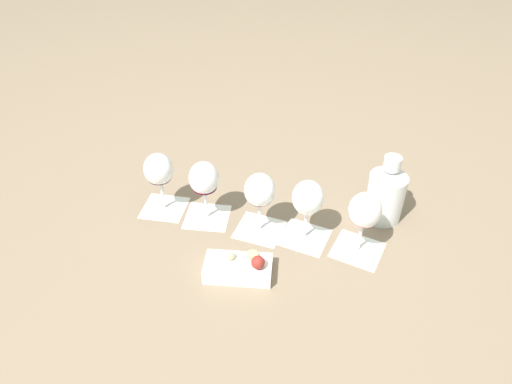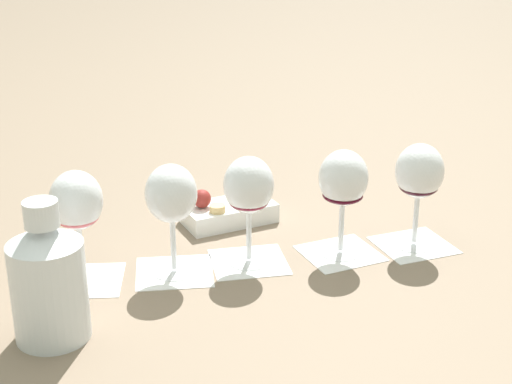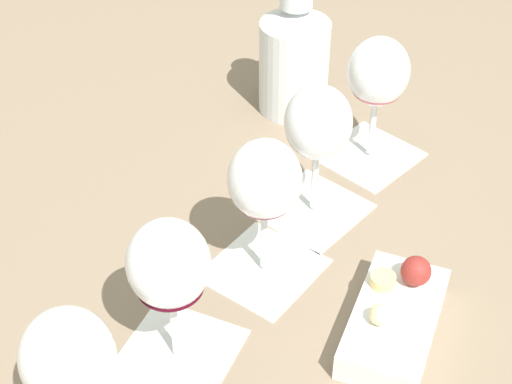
{
  "view_description": "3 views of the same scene",
  "coord_description": "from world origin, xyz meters",
  "px_view_note": "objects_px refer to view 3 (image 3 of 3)",
  "views": [
    {
      "loc": [
        0.01,
        0.91,
        0.82
      ],
      "look_at": [
        0.0,
        -0.0,
        0.12
      ],
      "focal_mm": 32.0,
      "sensor_mm": 36.0,
      "label": 1
    },
    {
      "loc": [
        -0.59,
        -0.95,
        0.56
      ],
      "look_at": [
        0.0,
        -0.0,
        0.12
      ],
      "focal_mm": 55.0,
      "sensor_mm": 36.0,
      "label": 2
    },
    {
      "loc": [
        0.6,
        0.17,
        0.64
      ],
      "look_at": [
        0.0,
        -0.0,
        0.12
      ],
      "focal_mm": 55.0,
      "sensor_mm": 36.0,
      "label": 3
    }
  ],
  "objects_px": {
    "wine_glass_1": "(318,129)",
    "ceramic_vase": "(294,57)",
    "wine_glass_0": "(378,78)",
    "wine_glass_3": "(169,270)",
    "wine_glass_4": "(69,364)",
    "snack_dish": "(395,318)",
    "wine_glass_2": "(265,186)"
  },
  "relations": [
    {
      "from": "wine_glass_1",
      "to": "ceramic_vase",
      "type": "bearing_deg",
      "value": -159.94
    },
    {
      "from": "wine_glass_2",
      "to": "snack_dish",
      "type": "bearing_deg",
      "value": 71.98
    },
    {
      "from": "wine_glass_0",
      "to": "wine_glass_4",
      "type": "bearing_deg",
      "value": -18.64
    },
    {
      "from": "wine_glass_4",
      "to": "wine_glass_2",
      "type": "bearing_deg",
      "value": 160.77
    },
    {
      "from": "wine_glass_2",
      "to": "wine_glass_4",
      "type": "distance_m",
      "value": 0.28
    },
    {
      "from": "wine_glass_4",
      "to": "ceramic_vase",
      "type": "distance_m",
      "value": 0.6
    },
    {
      "from": "wine_glass_3",
      "to": "wine_glass_2",
      "type": "bearing_deg",
      "value": 159.88
    },
    {
      "from": "wine_glass_3",
      "to": "snack_dish",
      "type": "height_order",
      "value": "wine_glass_3"
    },
    {
      "from": "wine_glass_0",
      "to": "wine_glass_1",
      "type": "height_order",
      "value": "same"
    },
    {
      "from": "wine_glass_0",
      "to": "wine_glass_4",
      "type": "distance_m",
      "value": 0.54
    },
    {
      "from": "wine_glass_3",
      "to": "ceramic_vase",
      "type": "distance_m",
      "value": 0.48
    },
    {
      "from": "wine_glass_3",
      "to": "wine_glass_4",
      "type": "distance_m",
      "value": 0.13
    },
    {
      "from": "wine_glass_2",
      "to": "wine_glass_3",
      "type": "height_order",
      "value": "same"
    },
    {
      "from": "wine_glass_3",
      "to": "wine_glass_1",
      "type": "bearing_deg",
      "value": 162.11
    },
    {
      "from": "wine_glass_1",
      "to": "wine_glass_4",
      "type": "bearing_deg",
      "value": -17.98
    },
    {
      "from": "ceramic_vase",
      "to": "snack_dish",
      "type": "xyz_separation_m",
      "value": [
        0.39,
        0.2,
        -0.06
      ]
    },
    {
      "from": "wine_glass_0",
      "to": "wine_glass_4",
      "type": "height_order",
      "value": "same"
    },
    {
      "from": "wine_glass_1",
      "to": "ceramic_vase",
      "type": "relative_size",
      "value": 0.9
    },
    {
      "from": "ceramic_vase",
      "to": "snack_dish",
      "type": "distance_m",
      "value": 0.44
    },
    {
      "from": "wine_glass_2",
      "to": "ceramic_vase",
      "type": "bearing_deg",
      "value": -171.79
    },
    {
      "from": "wine_glass_3",
      "to": "ceramic_vase",
      "type": "bearing_deg",
      "value": 179.52
    },
    {
      "from": "wine_glass_3",
      "to": "snack_dish",
      "type": "distance_m",
      "value": 0.25
    },
    {
      "from": "wine_glass_2",
      "to": "ceramic_vase",
      "type": "xyz_separation_m",
      "value": [
        -0.33,
        -0.05,
        -0.04
      ]
    },
    {
      "from": "wine_glass_2",
      "to": "ceramic_vase",
      "type": "relative_size",
      "value": 0.9
    },
    {
      "from": "wine_glass_1",
      "to": "snack_dish",
      "type": "relative_size",
      "value": 1.05
    },
    {
      "from": "wine_glass_0",
      "to": "ceramic_vase",
      "type": "xyz_separation_m",
      "value": [
        -0.09,
        -0.13,
        -0.04
      ]
    },
    {
      "from": "wine_glass_1",
      "to": "snack_dish",
      "type": "bearing_deg",
      "value": 36.54
    },
    {
      "from": "wine_glass_1",
      "to": "wine_glass_3",
      "type": "distance_m",
      "value": 0.27
    },
    {
      "from": "wine_glass_0",
      "to": "wine_glass_3",
      "type": "distance_m",
      "value": 0.41
    },
    {
      "from": "wine_glass_4",
      "to": "ceramic_vase",
      "type": "height_order",
      "value": "ceramic_vase"
    },
    {
      "from": "wine_glass_1",
      "to": "snack_dish",
      "type": "distance_m",
      "value": 0.23
    },
    {
      "from": "ceramic_vase",
      "to": "snack_dish",
      "type": "relative_size",
      "value": 1.17
    }
  ]
}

